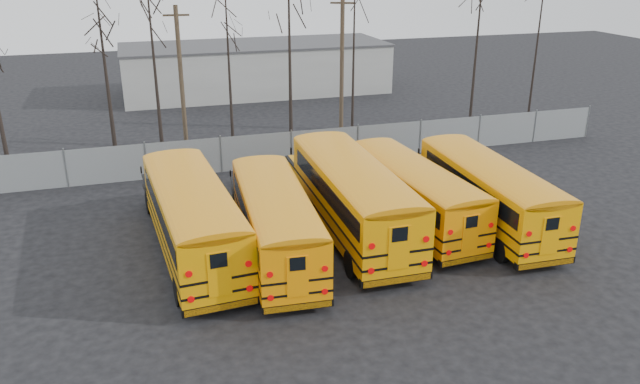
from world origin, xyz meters
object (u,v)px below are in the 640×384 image
object	(u,v)px
bus_c	(351,191)
bus_b	(275,216)
bus_e	(486,187)
utility_pole_right	(342,62)
utility_pole_left	(181,77)
bus_d	(411,188)
bus_a	(191,212)

from	to	relation	value
bus_c	bus_b	bearing A→B (deg)	-160.77
bus_e	utility_pole_right	distance (m)	17.14
utility_pole_left	utility_pole_right	distance (m)	10.64
bus_b	utility_pole_right	distance (m)	19.45
bus_b	bus_c	distance (m)	3.81
bus_d	bus_a	bearing A→B (deg)	177.56
utility_pole_left	bus_a	bearing A→B (deg)	-88.95
bus_b	bus_d	size ratio (longest dim) A/B	1.02
bus_b	utility_pole_right	size ratio (longest dim) A/B	1.20
bus_e	bus_b	bearing A→B (deg)	-176.24
bus_a	utility_pole_right	distance (m)	20.16
bus_a	bus_c	bearing A→B (deg)	-2.62
bus_a	bus_b	world-z (taller)	bus_a
bus_c	bus_d	xyz separation A→B (m)	(2.86, 0.11, -0.24)
bus_d	bus_e	size ratio (longest dim) A/B	0.97
bus_b	bus_e	bearing A→B (deg)	5.77
bus_b	bus_d	xyz separation A→B (m)	(6.47, 1.31, -0.03)
bus_c	bus_a	bearing A→B (deg)	-177.67
bus_d	bus_e	bearing A→B (deg)	-21.66
bus_a	utility_pole_right	xyz separation A→B (m)	(11.74, 16.16, 2.72)
bus_e	utility_pole_right	world-z (taller)	utility_pole_right
bus_b	bus_c	xyz separation A→B (m)	(3.61, 1.19, 0.21)
bus_d	utility_pole_right	size ratio (longest dim) A/B	1.18
bus_d	utility_pole_left	distance (m)	17.18
bus_c	utility_pole_left	distance (m)	16.04
utility_pole_left	bus_b	bearing A→B (deg)	-77.56
bus_e	utility_pole_right	bearing A→B (deg)	95.28
bus_b	bus_e	world-z (taller)	bus_e
bus_a	bus_e	bearing A→B (deg)	-7.23
bus_b	utility_pole_right	xyz separation A→B (m)	(8.62, 17.20, 2.85)
bus_c	bus_d	size ratio (longest dim) A/B	1.13
utility_pole_right	bus_b	bearing A→B (deg)	-92.33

